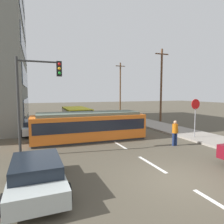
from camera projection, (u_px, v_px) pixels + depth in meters
ground_plane at (101, 133)px, 17.12m from camera, size 120.00×120.00×0.00m
sidewalk_curb_right at (197, 136)px, 15.87m from camera, size 3.20×36.00×0.14m
lane_stripe_0 at (224, 208)px, 5.99m from camera, size 0.16×2.40×0.01m
lane_stripe_1 at (152, 164)px, 9.70m from camera, size 0.16×2.40×0.01m
lane_stripe_2 at (119, 145)px, 13.41m from camera, size 0.16×2.40×0.01m
lane_stripe_3 at (89, 126)px, 20.89m from camera, size 0.16×2.40×0.01m
lane_stripe_4 at (77, 119)px, 26.45m from camera, size 0.16×2.40×0.01m
streetcar_tram at (89, 126)px, 14.67m from camera, size 8.17×2.73×2.07m
city_bus at (76, 115)px, 22.29m from camera, size 2.62×5.85×1.82m
pedestrian_crossing at (175, 132)px, 13.08m from camera, size 0.51×0.36×1.67m
parked_sedan_near at (37, 174)px, 7.02m from camera, size 1.97×4.19×1.19m
parked_sedan_mid at (34, 126)px, 17.01m from camera, size 2.11×4.56×1.19m
stop_sign at (195, 110)px, 14.89m from camera, size 0.76×0.07×2.88m
traffic_light_mast at (35, 88)px, 10.89m from camera, size 2.39×0.33×5.38m
utility_pole_mid at (161, 84)px, 24.07m from camera, size 1.80×0.24×8.73m
utility_pole_far at (120, 87)px, 36.16m from camera, size 1.80×0.24×8.94m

